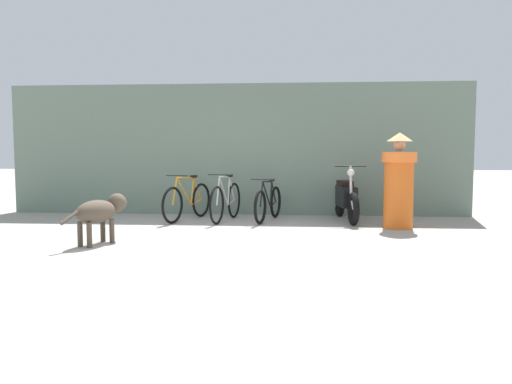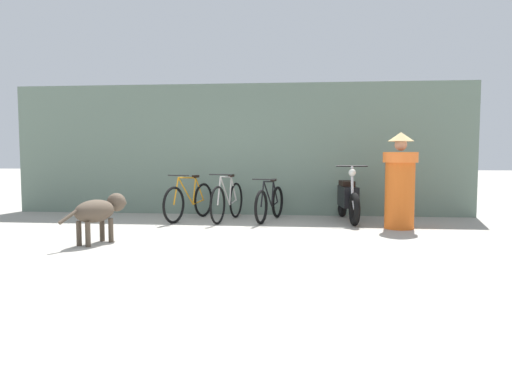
{
  "view_description": "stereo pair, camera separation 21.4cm",
  "coord_description": "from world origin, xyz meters",
  "px_view_note": "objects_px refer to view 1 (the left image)",
  "views": [
    {
      "loc": [
        1.27,
        -7.2,
        1.34
      ],
      "look_at": [
        0.59,
        1.3,
        0.65
      ],
      "focal_mm": 35.0,
      "sensor_mm": 36.0,
      "label": 1
    },
    {
      "loc": [
        1.48,
        -7.18,
        1.34
      ],
      "look_at": [
        0.59,
        1.3,
        0.65
      ],
      "focal_mm": 35.0,
      "sensor_mm": 36.0,
      "label": 2
    }
  ],
  "objects_px": {
    "bicycle_0": "(188,201)",
    "bicycle_2": "(268,203)",
    "person_in_robes": "(399,181)",
    "motorcycle": "(346,199)",
    "stray_dog": "(101,211)",
    "bicycle_1": "(226,201)"
  },
  "relations": [
    {
      "from": "bicycle_0",
      "to": "bicycle_2",
      "type": "bearing_deg",
      "value": 110.08
    },
    {
      "from": "bicycle_0",
      "to": "bicycle_2",
      "type": "relative_size",
      "value": 1.07
    },
    {
      "from": "bicycle_2",
      "to": "person_in_robes",
      "type": "height_order",
      "value": "person_in_robes"
    },
    {
      "from": "motorcycle",
      "to": "person_in_robes",
      "type": "xyz_separation_m",
      "value": [
        0.82,
        -0.84,
        0.41
      ]
    },
    {
      "from": "bicycle_0",
      "to": "stray_dog",
      "type": "bearing_deg",
      "value": 3.17
    },
    {
      "from": "bicycle_0",
      "to": "person_in_robes",
      "type": "xyz_separation_m",
      "value": [
        3.91,
        -0.69,
        0.46
      ]
    },
    {
      "from": "person_in_robes",
      "to": "bicycle_2",
      "type": "bearing_deg",
      "value": -12.79
    },
    {
      "from": "bicycle_0",
      "to": "motorcycle",
      "type": "distance_m",
      "value": 3.09
    },
    {
      "from": "stray_dog",
      "to": "motorcycle",
      "type": "bearing_deg",
      "value": -30.27
    },
    {
      "from": "bicycle_0",
      "to": "bicycle_1",
      "type": "distance_m",
      "value": 0.76
    },
    {
      "from": "motorcycle",
      "to": "person_in_robes",
      "type": "relative_size",
      "value": 1.11
    },
    {
      "from": "bicycle_2",
      "to": "motorcycle",
      "type": "relative_size",
      "value": 0.86
    },
    {
      "from": "bicycle_0",
      "to": "stray_dog",
      "type": "relative_size",
      "value": 1.45
    },
    {
      "from": "bicycle_0",
      "to": "person_in_robes",
      "type": "bearing_deg",
      "value": 98.68
    },
    {
      "from": "bicycle_0",
      "to": "person_in_robes",
      "type": "height_order",
      "value": "person_in_robes"
    },
    {
      "from": "bicycle_2",
      "to": "stray_dog",
      "type": "xyz_separation_m",
      "value": [
        -2.3,
        -2.61,
        0.14
      ]
    },
    {
      "from": "bicycle_1",
      "to": "stray_dog",
      "type": "relative_size",
      "value": 1.44
    },
    {
      "from": "bicycle_1",
      "to": "motorcycle",
      "type": "distance_m",
      "value": 2.33
    },
    {
      "from": "bicycle_1",
      "to": "person_in_robes",
      "type": "xyz_separation_m",
      "value": [
        3.14,
        -0.64,
        0.45
      ]
    },
    {
      "from": "stray_dog",
      "to": "person_in_robes",
      "type": "distance_m",
      "value": 5.01
    },
    {
      "from": "bicycle_0",
      "to": "person_in_robes",
      "type": "relative_size",
      "value": 1.01
    },
    {
      "from": "motorcycle",
      "to": "bicycle_0",
      "type": "bearing_deg",
      "value": -93.58
    }
  ]
}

